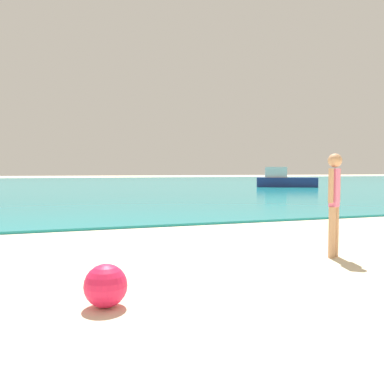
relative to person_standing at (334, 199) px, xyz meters
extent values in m
cube|color=teal|center=(-1.36, 33.83, -0.85)|extent=(160.00, 60.00, 0.06)
cylinder|color=tan|center=(0.06, 0.03, -0.50)|extent=(0.10, 0.10, 0.76)
cylinder|color=tan|center=(-0.06, -0.03, -0.50)|extent=(0.10, 0.10, 0.76)
cube|color=pink|center=(0.00, 0.00, 0.16)|extent=(0.20, 0.18, 0.57)
sphere|color=tan|center=(0.00, 0.00, 0.56)|extent=(0.21, 0.21, 0.21)
cylinder|color=tan|center=(0.12, 0.07, 0.19)|extent=(0.08, 0.08, 0.51)
cylinder|color=tan|center=(-0.12, -0.07, 0.19)|extent=(0.08, 0.08, 0.51)
cube|color=navy|center=(12.17, 20.64, -0.47)|extent=(4.53, 3.26, 0.70)
cube|color=silver|center=(11.47, 21.00, 0.27)|extent=(1.85, 1.60, 0.79)
sphere|color=#E51E4C|center=(-3.46, -1.10, -0.67)|extent=(0.41, 0.41, 0.41)
camera|label=1|loc=(-3.85, -4.82, 0.42)|focal=36.69mm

